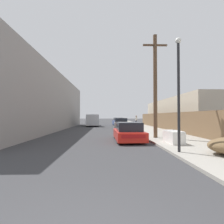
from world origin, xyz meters
The scene contains 12 objects.
sidewalk_curb centered at (5.30, 23.50, 0.06)m, with size 4.20×63.00×0.12m, color #9E998E.
discarded_fridge centered at (4.26, 8.32, 0.48)m, with size 0.73×1.67×0.75m.
parked_sports_car_red centered at (1.81, 10.09, 0.58)m, with size 1.90×4.13×1.28m.
car_parked_mid centered at (2.22, 21.60, 0.66)m, with size 1.93×4.39×1.42m.
car_parked_far centered at (2.37, 30.26, 0.65)m, with size 2.01×4.78×1.38m.
pickup_truck centered at (-2.05, 26.99, 0.95)m, with size 2.44×5.40×1.93m.
utility_pole centered at (3.91, 10.91, 4.05)m, with size 1.80×0.28×7.60m.
street_lamp centered at (3.53, 5.82, 3.05)m, with size 0.26×0.26×5.09m.
wooden_fence centered at (7.25, 16.21, 1.09)m, with size 0.08×30.92×1.95m, color brown.
building_left_block centered at (-8.54, 19.52, 3.34)m, with size 7.00×26.93×6.68m, color gray.
building_right_house centered at (11.50, 23.10, 2.05)m, with size 6.00×19.23×4.10m, color beige.
pedestrian centered at (5.36, 27.98, 0.97)m, with size 0.34×0.34×1.67m.
Camera 1 is at (0.35, -1.83, 1.71)m, focal length 28.00 mm.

